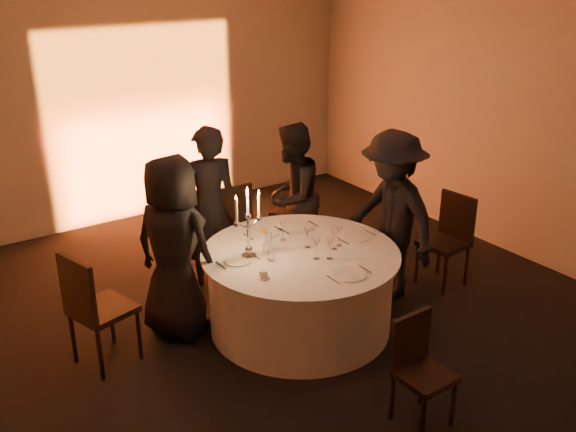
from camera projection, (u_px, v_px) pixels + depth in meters
floor at (300, 325)px, 6.06m from camera, size 7.00×7.00×0.00m
wall_back at (142, 103)px, 8.18m from camera, size 7.00×0.00×7.00m
wall_right at (522, 126)px, 7.07m from camera, size 0.00×7.00×7.00m
uplighter_fixture at (160, 216)px, 8.49m from camera, size 0.25×0.12×0.10m
banquet_table at (300, 289)px, 5.92m from camera, size 1.80×1.80×0.77m
chair_left at (93, 304)px, 5.26m from camera, size 0.56×0.56×1.04m
chair_back_left at (228, 223)px, 6.85m from camera, size 0.46×0.46×1.04m
chair_back_right at (297, 207)px, 7.52m from camera, size 0.55×0.55×0.91m
chair_right at (449, 235)px, 6.68m from camera, size 0.46×0.46×0.97m
chair_front at (418, 364)px, 4.69m from camera, size 0.38×0.38×0.85m
guest_left at (174, 248)px, 5.66m from camera, size 0.88×0.99×1.70m
guest_back_left at (209, 207)px, 6.56m from camera, size 0.69×0.53×1.71m
guest_back_right at (292, 197)px, 6.97m from camera, size 1.00×0.94×1.63m
guest_right at (391, 216)px, 6.31m from camera, size 0.65×1.12×1.73m
plate_left at (238, 260)px, 5.59m from camera, size 0.36×0.25×0.01m
plate_back_left at (264, 232)px, 6.15m from camera, size 0.36×0.30×0.08m
plate_back_right at (299, 227)px, 6.27m from camera, size 0.35×0.29×0.01m
plate_right at (357, 237)px, 6.06m from camera, size 0.36×0.25×0.01m
plate_front at (349, 274)px, 5.35m from camera, size 0.36×0.28×0.01m
coffee_cup at (263, 274)px, 5.30m from camera, size 0.11×0.11×0.07m
candelabra at (248, 233)px, 5.58m from camera, size 0.28×0.13×0.66m
wine_glass_a at (335, 235)px, 5.77m from camera, size 0.07×0.07×0.19m
wine_glass_b at (339, 232)px, 5.84m from camera, size 0.07×0.07×0.19m
wine_glass_c at (330, 245)px, 5.59m from camera, size 0.07×0.07×0.19m
wine_glass_d at (308, 233)px, 5.81m from camera, size 0.07×0.07×0.19m
wine_glass_e at (283, 226)px, 5.96m from camera, size 0.07×0.07×0.19m
wine_glass_f at (317, 245)px, 5.59m from camera, size 0.07×0.07×0.19m
tumbler_a at (267, 249)px, 5.73m from camera, size 0.07×0.07×0.09m
tumbler_b at (271, 256)px, 5.59m from camera, size 0.07×0.07×0.09m
tumbler_c at (269, 238)px, 5.95m from camera, size 0.07×0.07×0.09m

